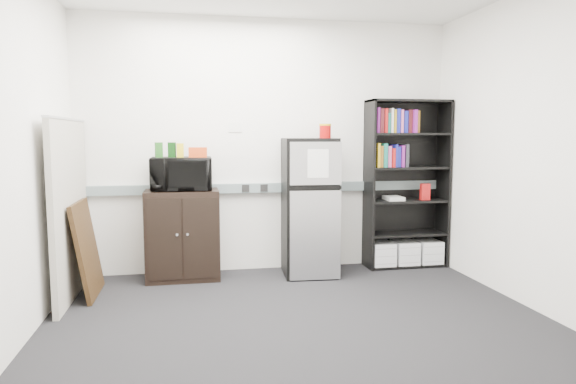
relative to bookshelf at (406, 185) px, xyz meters
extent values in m
plane|color=black|center=(-1.53, -1.57, -0.91)|extent=(4.00, 4.00, 0.00)
cube|color=white|center=(-1.53, 0.18, 0.44)|extent=(4.00, 0.02, 2.70)
cube|color=white|center=(0.47, -1.57, 0.44)|extent=(0.02, 3.50, 2.70)
cube|color=white|center=(-3.53, -1.57, 0.44)|extent=(0.02, 3.50, 2.70)
cube|color=gray|center=(-1.53, 0.15, -0.01)|extent=(3.92, 0.05, 0.10)
cube|color=white|center=(-1.88, 0.18, 0.64)|extent=(0.14, 0.00, 0.10)
cube|color=black|center=(-0.44, -0.01, 0.01)|extent=(0.02, 0.34, 1.85)
cube|color=black|center=(0.44, -0.01, 0.01)|extent=(0.02, 0.34, 1.85)
cube|color=black|center=(0.00, 0.16, 0.01)|extent=(0.90, 0.02, 1.85)
cube|color=black|center=(0.00, -0.01, 0.92)|extent=(0.90, 0.34, 0.02)
cube|color=black|center=(0.00, -0.01, -0.89)|extent=(0.85, 0.32, 0.03)
cube|color=black|center=(0.00, -0.01, -0.54)|extent=(0.85, 0.32, 0.03)
cube|color=black|center=(0.00, -0.01, -0.17)|extent=(0.85, 0.32, 0.02)
cube|color=black|center=(0.00, -0.01, 0.20)|extent=(0.85, 0.32, 0.02)
cube|color=black|center=(0.00, -0.01, 0.57)|extent=(0.85, 0.32, 0.02)
cube|color=silver|center=(-0.28, -0.02, -0.76)|extent=(0.25, 0.30, 0.25)
cube|color=silver|center=(0.00, -0.02, -0.76)|extent=(0.25, 0.30, 0.25)
cube|color=silver|center=(0.28, -0.02, -0.76)|extent=(0.25, 0.30, 0.25)
cube|color=#A49F91|center=(-3.43, -0.49, -0.11)|extent=(0.05, 1.30, 1.60)
cube|color=#B2B2B7|center=(-3.43, -0.49, 0.70)|extent=(0.06, 1.30, 0.02)
cube|color=black|center=(-2.45, -0.06, -0.45)|extent=(0.73, 0.46, 0.92)
cube|color=black|center=(-2.62, -0.29, -0.45)|extent=(0.34, 0.01, 0.81)
cube|color=black|center=(-2.27, -0.29, -0.45)|extent=(0.34, 0.01, 0.81)
cylinder|color=#B2B2B7|center=(-2.50, -0.31, -0.41)|extent=(0.02, 0.02, 0.02)
cylinder|color=#B2B2B7|center=(-2.40, -0.31, -0.41)|extent=(0.02, 0.02, 0.02)
imported|color=black|center=(-2.45, -0.08, 0.17)|extent=(0.60, 0.41, 0.33)
cube|color=#1D5418|center=(-2.66, -0.05, 0.41)|extent=(0.08, 0.07, 0.15)
cube|color=#0C340B|center=(-2.54, -0.05, 0.41)|extent=(0.08, 0.07, 0.15)
cube|color=yellow|center=(-2.45, -0.05, 0.40)|extent=(0.07, 0.05, 0.14)
cube|color=#D34215|center=(-2.28, -0.10, 0.38)|extent=(0.19, 0.11, 0.10)
cube|color=black|center=(-1.14, -0.14, -0.20)|extent=(0.57, 0.57, 1.42)
cube|color=#B3B3B8|center=(-1.14, -0.42, 0.28)|extent=(0.52, 0.05, 0.42)
cube|color=#B3B3B8|center=(-1.14, -0.42, -0.45)|extent=(0.52, 0.05, 0.91)
cube|color=black|center=(-1.14, -0.43, 0.04)|extent=(0.52, 0.04, 0.03)
cube|color=white|center=(-1.12, -0.43, 0.28)|extent=(0.21, 0.02, 0.28)
cube|color=black|center=(-1.14, -0.14, 0.51)|extent=(0.57, 0.57, 0.02)
cylinder|color=#A90907|center=(-0.94, -0.02, 0.60)|extent=(0.12, 0.12, 0.15)
cylinder|color=gold|center=(-0.94, -0.02, 0.68)|extent=(0.13, 0.13, 0.02)
cube|color=black|center=(-3.30, -0.48, -0.48)|extent=(0.17, 0.68, 0.87)
cube|color=beige|center=(-3.28, -0.48, -0.48)|extent=(0.12, 0.58, 0.73)
camera|label=1|loc=(-2.35, -5.33, 0.55)|focal=32.00mm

